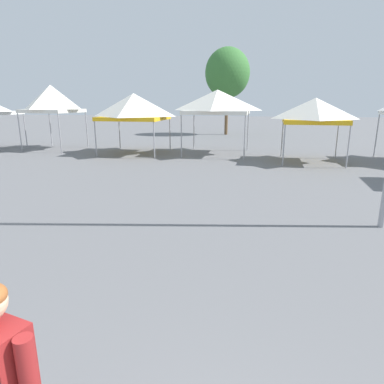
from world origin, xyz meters
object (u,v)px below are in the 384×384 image
Objects in this scene: tree_behind_tents_right at (227,73)px; canopy_tent_left_of_center at (134,107)px; canopy_tent_far_right at (51,99)px; canopy_tent_far_left at (315,111)px; canopy_tent_center at (217,102)px.

canopy_tent_left_of_center is at bearing -107.60° from tree_behind_tents_right.
tree_behind_tents_right is (9.27, 11.54, 2.20)m from canopy_tent_far_right.
tree_behind_tents_right is (-5.37, 13.33, 2.77)m from canopy_tent_far_left.
canopy_tent_far_right is at bearing -128.78° from tree_behind_tents_right.
tree_behind_tents_right reaches higher than canopy_tent_left_of_center.
tree_behind_tents_right is at bearing 92.96° from canopy_tent_center.
tree_behind_tents_right is at bearing 72.40° from canopy_tent_left_of_center.
canopy_tent_far_right is at bearing 179.77° from canopy_tent_center.
canopy_tent_left_of_center is 0.97× the size of canopy_tent_center.
canopy_tent_center is at bearing -0.23° from canopy_tent_far_right.
canopy_tent_left_of_center is 9.32m from canopy_tent_far_left.
tree_behind_tents_right reaches higher than canopy_tent_far_left.
canopy_tent_far_left is at bearing -7.00° from canopy_tent_far_right.
canopy_tent_left_of_center is 1.12× the size of canopy_tent_far_left.
canopy_tent_left_of_center is (5.38, -0.71, -0.43)m from canopy_tent_far_right.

